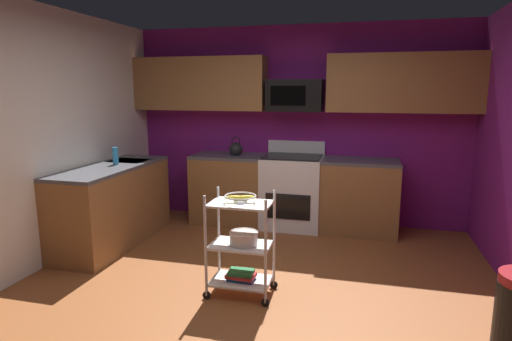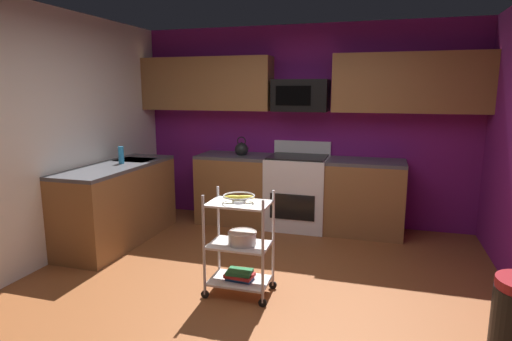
% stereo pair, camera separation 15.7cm
% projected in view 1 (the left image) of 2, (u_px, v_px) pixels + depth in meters
% --- Properties ---
extents(floor, '(4.40, 4.80, 0.04)m').
position_uv_depth(floor, '(249.00, 303.00, 3.63)').
color(floor, brown).
rests_on(floor, ground).
extents(wall_back, '(4.52, 0.06, 2.60)m').
position_uv_depth(wall_back, '(297.00, 126.00, 5.70)').
color(wall_back, '#751970').
rests_on(wall_back, ground).
extents(wall_left, '(0.06, 4.80, 2.60)m').
position_uv_depth(wall_left, '(17.00, 142.00, 3.93)').
color(wall_left, silver).
rests_on(wall_left, ground).
extents(counter_run, '(3.53, 2.27, 0.92)m').
position_uv_depth(counter_run, '(227.00, 196.00, 5.30)').
color(counter_run, brown).
rests_on(counter_run, ground).
extents(oven_range, '(0.76, 0.65, 1.10)m').
position_uv_depth(oven_range, '(292.00, 191.00, 5.54)').
color(oven_range, white).
rests_on(oven_range, ground).
extents(upper_cabinets, '(4.40, 0.33, 0.70)m').
position_uv_depth(upper_cabinets, '(295.00, 84.00, 5.41)').
color(upper_cabinets, brown).
extents(microwave, '(0.70, 0.39, 0.40)m').
position_uv_depth(microwave, '(295.00, 95.00, 5.41)').
color(microwave, black).
extents(rolling_cart, '(0.59, 0.36, 0.91)m').
position_uv_depth(rolling_cart, '(241.00, 245.00, 3.67)').
color(rolling_cart, silver).
rests_on(rolling_cart, ground).
extents(fruit_bowl, '(0.27, 0.27, 0.07)m').
position_uv_depth(fruit_bowl, '(240.00, 197.00, 3.59)').
color(fruit_bowl, silver).
rests_on(fruit_bowl, rolling_cart).
extents(mixing_bowl_large, '(0.25, 0.25, 0.11)m').
position_uv_depth(mixing_bowl_large, '(244.00, 238.00, 3.65)').
color(mixing_bowl_large, silver).
rests_on(mixing_bowl_large, rolling_cart).
extents(book_stack, '(0.26, 0.18, 0.09)m').
position_uv_depth(book_stack, '(241.00, 275.00, 3.72)').
color(book_stack, '#1E4C8C').
rests_on(book_stack, rolling_cart).
extents(kettle, '(0.21, 0.18, 0.26)m').
position_uv_depth(kettle, '(236.00, 149.00, 5.63)').
color(kettle, black).
rests_on(kettle, counter_run).
extents(dish_soap_bottle, '(0.06, 0.06, 0.20)m').
position_uv_depth(dish_soap_bottle, '(115.00, 156.00, 4.91)').
color(dish_soap_bottle, '#2D8CBF').
rests_on(dish_soap_bottle, counter_run).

